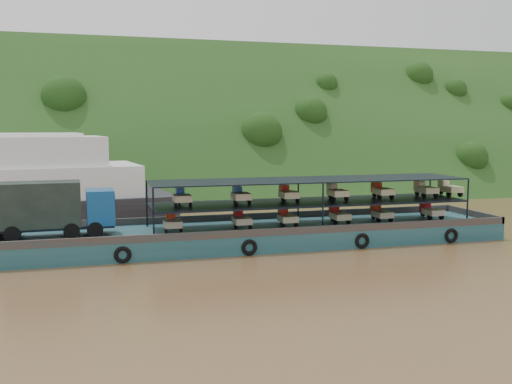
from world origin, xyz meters
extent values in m
plane|color=brown|center=(0.00, 0.00, 0.00)|extent=(160.00, 160.00, 0.00)
cube|color=#183714|center=(0.00, 36.00, 0.00)|extent=(140.00, 39.60, 39.60)
cube|color=#15444C|center=(-2.67, -1.45, 0.60)|extent=(35.00, 7.00, 1.20)
cube|color=#592D19|center=(-2.67, 1.95, 1.45)|extent=(35.00, 0.20, 0.50)
cube|color=#592D19|center=(-2.67, -4.85, 1.45)|extent=(35.00, 0.20, 0.50)
cube|color=#592D19|center=(14.73, -1.45, 1.45)|extent=(0.20, 7.00, 0.50)
cube|color=#592D19|center=(-20.07, -1.45, 1.45)|extent=(0.20, 7.00, 0.50)
torus|color=black|center=(-12.67, -5.00, 0.55)|extent=(1.06, 0.26, 1.06)
torus|color=black|center=(-4.67, -5.00, 0.55)|extent=(1.06, 0.26, 1.06)
torus|color=black|center=(3.33, -5.00, 0.55)|extent=(1.06, 0.26, 1.06)
torus|color=black|center=(10.33, -5.00, 0.55)|extent=(1.06, 0.26, 1.06)
cylinder|color=black|center=(-19.20, -2.51, 1.71)|extent=(1.04, 0.40, 1.03)
cylinder|color=black|center=(-19.28, -0.35, 1.71)|extent=(1.04, 0.40, 1.03)
cylinder|color=black|center=(-15.70, -2.36, 1.71)|extent=(1.04, 0.40, 1.03)
cylinder|color=black|center=(-15.79, -0.20, 1.71)|extent=(1.04, 0.40, 1.03)
cylinder|color=black|center=(-14.26, -2.31, 1.71)|extent=(1.04, 0.40, 1.03)
cylinder|color=black|center=(-14.35, -0.15, 1.71)|extent=(1.04, 0.40, 1.03)
cube|color=black|center=(-16.57, -1.32, 1.87)|extent=(7.08, 2.55, 0.21)
cube|color=navy|center=(-13.89, -1.21, 3.05)|extent=(1.85, 2.54, 2.26)
cube|color=black|center=(-13.02, -1.17, 3.46)|extent=(0.15, 2.06, 0.93)
cube|color=black|center=(-17.60, -1.36, 3.36)|extent=(5.04, 2.67, 2.88)
cube|color=black|center=(0.83, -1.45, 2.86)|extent=(23.00, 5.00, 0.12)
cube|color=black|center=(0.83, -1.45, 4.50)|extent=(23.00, 5.00, 0.08)
cylinder|color=black|center=(-10.67, -3.95, 2.85)|extent=(0.12, 0.12, 3.30)
cylinder|color=black|center=(-10.67, 1.05, 2.85)|extent=(0.12, 0.12, 3.30)
cylinder|color=black|center=(0.83, -3.95, 2.85)|extent=(0.12, 0.12, 3.30)
cylinder|color=black|center=(0.83, 1.05, 2.85)|extent=(0.12, 0.12, 3.30)
cylinder|color=black|center=(12.33, -3.95, 2.85)|extent=(0.12, 0.12, 3.30)
cylinder|color=black|center=(12.33, 1.05, 2.85)|extent=(0.12, 0.12, 3.30)
cylinder|color=black|center=(-9.20, -0.40, 1.46)|extent=(0.12, 0.52, 0.52)
cylinder|color=black|center=(-9.70, -2.20, 1.46)|extent=(0.14, 0.52, 0.52)
cylinder|color=black|center=(-8.70, -2.20, 1.46)|extent=(0.14, 0.52, 0.52)
cube|color=#CBB28F|center=(-9.20, -1.85, 1.80)|extent=(1.15, 1.50, 0.44)
cube|color=red|center=(-9.20, -0.70, 1.98)|extent=(0.55, 0.80, 0.80)
cube|color=red|center=(-9.20, -0.90, 2.48)|extent=(0.50, 0.10, 0.10)
cylinder|color=black|center=(-4.37, -0.40, 1.46)|extent=(0.12, 0.52, 0.52)
cylinder|color=black|center=(-4.87, -2.20, 1.46)|extent=(0.14, 0.52, 0.52)
cylinder|color=black|center=(-3.87, -2.20, 1.46)|extent=(0.14, 0.52, 0.52)
cube|color=beige|center=(-4.37, -1.85, 1.80)|extent=(1.15, 1.50, 0.44)
cube|color=#AA0B0B|center=(-4.37, -0.70, 1.98)|extent=(0.55, 0.80, 0.80)
cube|color=#AA0B0B|center=(-4.37, -0.90, 2.48)|extent=(0.50, 0.10, 0.10)
cylinder|color=black|center=(-0.99, -0.40, 1.46)|extent=(0.12, 0.52, 0.52)
cylinder|color=black|center=(-1.49, -2.20, 1.46)|extent=(0.14, 0.52, 0.52)
cylinder|color=black|center=(-0.49, -2.20, 1.46)|extent=(0.14, 0.52, 0.52)
cube|color=beige|center=(-0.99, -1.85, 1.80)|extent=(1.15, 1.50, 0.44)
cube|color=#B3190B|center=(-0.99, -0.70, 1.98)|extent=(0.55, 0.80, 0.80)
cube|color=#B3190B|center=(-0.99, -0.90, 2.48)|extent=(0.50, 0.10, 0.10)
cylinder|color=black|center=(3.07, -0.40, 1.46)|extent=(0.12, 0.52, 0.52)
cylinder|color=black|center=(2.57, -2.20, 1.46)|extent=(0.14, 0.52, 0.52)
cylinder|color=black|center=(3.57, -2.20, 1.46)|extent=(0.14, 0.52, 0.52)
cube|color=beige|center=(3.07, -1.85, 1.80)|extent=(1.15, 1.50, 0.44)
cube|color=#AB0C0B|center=(3.07, -0.70, 1.98)|extent=(0.55, 0.80, 0.80)
cube|color=#AB0C0B|center=(3.07, -0.90, 2.48)|extent=(0.50, 0.10, 0.10)
cylinder|color=black|center=(6.50, -0.40, 1.46)|extent=(0.12, 0.52, 0.52)
cylinder|color=black|center=(6.00, -2.20, 1.46)|extent=(0.14, 0.52, 0.52)
cylinder|color=black|center=(7.00, -2.20, 1.46)|extent=(0.14, 0.52, 0.52)
cube|color=tan|center=(6.50, -1.85, 1.80)|extent=(1.15, 1.50, 0.44)
cube|color=#A91F0B|center=(6.50, -0.70, 1.98)|extent=(0.55, 0.80, 0.80)
cube|color=#A91F0B|center=(6.50, -0.90, 2.48)|extent=(0.50, 0.10, 0.10)
cylinder|color=black|center=(10.82, -0.40, 1.46)|extent=(0.12, 0.52, 0.52)
cylinder|color=black|center=(10.32, -2.20, 1.46)|extent=(0.14, 0.52, 0.52)
cylinder|color=black|center=(11.32, -2.20, 1.46)|extent=(0.14, 0.52, 0.52)
cube|color=beige|center=(10.82, -1.85, 1.80)|extent=(1.15, 1.50, 0.44)
cube|color=#B70C18|center=(10.82, -0.70, 1.98)|extent=(0.55, 0.80, 0.80)
cube|color=#B70C18|center=(10.82, -0.90, 2.48)|extent=(0.50, 0.10, 0.10)
cylinder|color=black|center=(-8.53, -0.40, 3.18)|extent=(0.12, 0.52, 0.52)
cylinder|color=black|center=(-9.03, -2.20, 3.18)|extent=(0.14, 0.52, 0.52)
cylinder|color=black|center=(-8.03, -2.20, 3.18)|extent=(0.14, 0.52, 0.52)
cube|color=tan|center=(-8.53, -1.85, 3.52)|extent=(1.15, 1.50, 0.44)
cube|color=#19409A|center=(-8.53, -0.70, 3.70)|extent=(0.55, 0.80, 0.80)
cube|color=#19409A|center=(-8.53, -0.90, 4.20)|extent=(0.50, 0.10, 0.10)
cylinder|color=black|center=(-4.42, -0.40, 3.18)|extent=(0.12, 0.52, 0.52)
cylinder|color=black|center=(-4.92, -2.20, 3.18)|extent=(0.14, 0.52, 0.52)
cylinder|color=black|center=(-3.92, -2.20, 3.18)|extent=(0.14, 0.52, 0.52)
cube|color=#C6B58C|center=(-4.42, -1.85, 3.52)|extent=(1.15, 1.50, 0.44)
cube|color=#194A9A|center=(-4.42, -0.70, 3.70)|extent=(0.55, 0.80, 0.80)
cube|color=#194A9A|center=(-4.42, -0.90, 4.20)|extent=(0.50, 0.10, 0.10)
cylinder|color=black|center=(-0.90, -0.40, 3.18)|extent=(0.12, 0.52, 0.52)
cylinder|color=black|center=(-1.40, -2.20, 3.18)|extent=(0.14, 0.52, 0.52)
cylinder|color=black|center=(-0.40, -2.20, 3.18)|extent=(0.14, 0.52, 0.52)
cube|color=#BCB585|center=(-0.90, -1.85, 3.52)|extent=(1.15, 1.50, 0.44)
cube|color=#B31A0B|center=(-0.90, -0.70, 3.70)|extent=(0.55, 0.80, 0.80)
cube|color=#B31A0B|center=(-0.90, -0.90, 4.20)|extent=(0.50, 0.10, 0.10)
cylinder|color=black|center=(2.87, -0.40, 3.18)|extent=(0.12, 0.52, 0.52)
cylinder|color=black|center=(2.37, -2.20, 3.18)|extent=(0.14, 0.52, 0.52)
cylinder|color=black|center=(3.37, -2.20, 3.18)|extent=(0.14, 0.52, 0.52)
cube|color=beige|center=(2.87, -1.85, 3.52)|extent=(1.15, 1.50, 0.44)
cube|color=beige|center=(2.87, -0.70, 3.70)|extent=(0.55, 0.80, 0.80)
cube|color=beige|center=(2.87, -0.90, 4.20)|extent=(0.50, 0.10, 0.10)
cylinder|color=black|center=(6.54, -0.40, 3.18)|extent=(0.12, 0.52, 0.52)
cylinder|color=black|center=(6.04, -2.20, 3.18)|extent=(0.14, 0.52, 0.52)
cylinder|color=black|center=(7.04, -2.20, 3.18)|extent=(0.14, 0.52, 0.52)
cube|color=beige|center=(6.54, -1.85, 3.52)|extent=(1.15, 1.50, 0.44)
cube|color=#B31A0B|center=(6.54, -0.70, 3.70)|extent=(0.55, 0.80, 0.80)
cube|color=#B31A0B|center=(6.54, -0.90, 4.20)|extent=(0.50, 0.10, 0.10)
cylinder|color=black|center=(10.25, -0.40, 3.18)|extent=(0.12, 0.52, 0.52)
cylinder|color=black|center=(9.75, -2.20, 3.18)|extent=(0.14, 0.52, 0.52)
cylinder|color=black|center=(10.75, -2.20, 3.18)|extent=(0.14, 0.52, 0.52)
cube|color=#BAB683|center=(10.25, -1.85, 3.52)|extent=(1.15, 1.50, 0.44)
cube|color=beige|center=(10.25, -0.70, 3.70)|extent=(0.55, 0.80, 0.80)
cube|color=beige|center=(10.25, -0.90, 4.20)|extent=(0.50, 0.10, 0.10)
cylinder|color=black|center=(12.41, -0.40, 3.18)|extent=(0.12, 0.52, 0.52)
cylinder|color=black|center=(11.91, -2.20, 3.18)|extent=(0.14, 0.52, 0.52)
cylinder|color=black|center=(12.91, -2.20, 3.18)|extent=(0.14, 0.52, 0.52)
cube|color=#BAB683|center=(12.41, -1.85, 3.52)|extent=(1.15, 1.50, 0.44)
cube|color=beige|center=(12.41, -0.70, 3.70)|extent=(0.55, 0.80, 0.80)
cube|color=beige|center=(12.41, -0.90, 4.20)|extent=(0.50, 0.10, 0.10)
camera|label=1|loc=(-13.95, -39.99, 8.31)|focal=40.00mm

